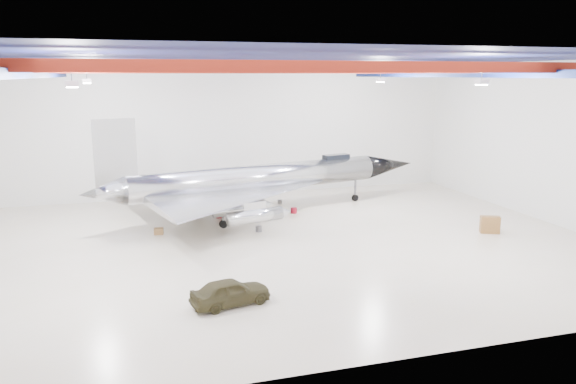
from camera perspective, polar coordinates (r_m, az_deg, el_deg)
name	(u,v)px	position (r m, az deg, el deg)	size (l,w,h in m)	color
floor	(268,244)	(34.15, -2.05, -5.32)	(40.00, 40.00, 0.00)	beige
wall_back	(223,130)	(47.54, -6.66, 6.24)	(40.00, 40.00, 0.00)	silver
wall_right	(550,143)	(42.55, 25.05, 4.56)	(30.00, 30.00, 0.00)	silver
ceiling	(267,58)	(32.65, -2.20, 13.46)	(40.00, 40.00, 0.00)	#0A0F38
ceiling_structure	(267,70)	(32.64, -2.19, 12.27)	(39.50, 29.50, 1.08)	maroon
jet_aircraft	(258,182)	(41.00, -3.05, 1.06)	(26.76, 18.40, 7.37)	silver
jeep	(230,292)	(25.44, -5.87, -10.06)	(1.44, 3.58, 1.22)	#39341C
desk	(490,225)	(38.65, 19.82, -3.14)	(1.20, 0.60, 1.10)	brown
crate_ply	(159,231)	(37.10, -13.00, -3.90)	(0.58, 0.47, 0.41)	olive
toolbox_red	(219,216)	(40.62, -7.03, -2.41)	(0.41, 0.32, 0.28)	maroon
engine_drum	(259,229)	(36.82, -3.00, -3.75)	(0.41, 0.41, 0.37)	#59595B
parts_bin	(251,209)	(41.91, -3.77, -1.77)	(0.67, 0.54, 0.47)	olive
tool_chest	(294,210)	(41.58, 0.59, -1.88)	(0.47, 0.47, 0.43)	maroon
spares_box	(280,202)	(44.67, -0.84, -0.99)	(0.35, 0.35, 0.31)	#59595B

